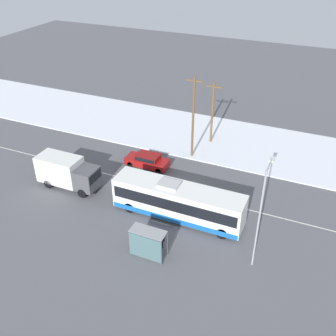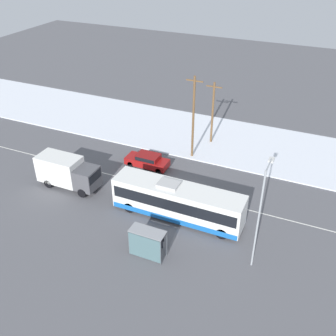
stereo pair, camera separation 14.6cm
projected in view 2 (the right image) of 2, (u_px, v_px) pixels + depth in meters
The scene contains 11 objects.
ground_plane at pixel (175, 191), 37.91m from camera, with size 120.00×120.00×0.00m, color #56565B.
snow_lot at pixel (214, 138), 47.16m from camera, with size 80.00×11.54×0.12m.
lane_marking_center at pixel (175, 191), 37.91m from camera, with size 60.00×0.12×0.00m.
city_bus at pixel (178, 202), 33.79m from camera, with size 11.54×2.57×3.34m.
box_truck at pixel (67, 171), 37.81m from camera, with size 6.15×2.30×3.10m.
sedan_car at pixel (147, 160), 41.35m from camera, with size 4.60×1.80×1.47m.
pedestrian_at_stop at pixel (161, 238), 30.82m from camera, with size 0.58×0.26×1.62m.
bus_shelter at pixel (146, 241), 29.57m from camera, with size 2.77×1.20×2.40m.
streetlamp at pixel (261, 207), 27.28m from camera, with size 0.36×2.19×8.48m.
utility_pole_roadside at pixel (193, 117), 41.03m from camera, with size 1.80×0.24×9.21m.
utility_pole_snowlot at pixel (213, 112), 44.33m from camera, with size 1.80×0.24×7.37m.
Camera 2 is at (11.94, -28.59, 21.97)m, focal length 42.00 mm.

